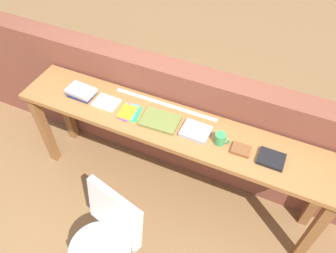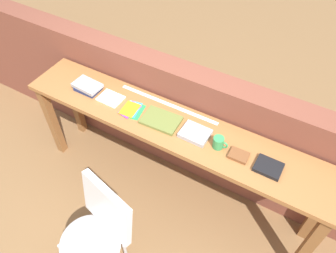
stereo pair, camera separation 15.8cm
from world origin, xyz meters
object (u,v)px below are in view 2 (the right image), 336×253
at_px(book_open_centre, 161,120).
at_px(magazine_cycling, 111,98).
at_px(leather_journal_brown, 239,155).
at_px(mug, 219,143).
at_px(chair_white_moulded, 96,232).
at_px(book_repair_rightmost, 268,167).
at_px(pamphlet_pile_colourful, 132,110).
at_px(book_stack_leftmost, 88,87).

bearing_deg(book_open_centre, magazine_cycling, 176.41).
height_order(book_open_centre, leather_journal_brown, same).
bearing_deg(mug, leather_journal_brown, -2.79).
xyz_separation_m(chair_white_moulded, book_repair_rightmost, (0.86, 0.81, 0.37)).
relative_size(pamphlet_pile_colourful, leather_journal_brown, 1.53).
bearing_deg(book_repair_rightmost, book_open_centre, 179.33).
bearing_deg(book_stack_leftmost, book_repair_rightmost, -0.73).
bearing_deg(chair_white_moulded, book_open_centre, 88.02).
bearing_deg(magazine_cycling, pamphlet_pile_colourful, -4.51).
bearing_deg(book_open_centre, mug, -4.16).
bearing_deg(book_open_centre, book_stack_leftmost, 176.87).
bearing_deg(book_open_centre, leather_journal_brown, -4.48).
bearing_deg(book_repair_rightmost, chair_white_moulded, -136.22).
bearing_deg(chair_white_moulded, mug, 58.65).
bearing_deg(magazine_cycling, book_stack_leftmost, -178.34).
bearing_deg(mug, book_open_centre, 178.53).
height_order(magazine_cycling, pamphlet_pile_colourful, same).
xyz_separation_m(book_stack_leftmost, pamphlet_pile_colourful, (0.45, -0.02, -0.02)).
bearing_deg(chair_white_moulded, pamphlet_pile_colourful, 105.49).
bearing_deg(book_repair_rightmost, pamphlet_pile_colourful, -179.70).
distance_m(chair_white_moulded, leather_journal_brown, 1.10).
xyz_separation_m(mug, book_repair_rightmost, (0.36, -0.00, -0.03)).
distance_m(chair_white_moulded, pamphlet_pile_colourful, 0.92).
relative_size(magazine_cycling, pamphlet_pile_colourful, 0.96).
distance_m(magazine_cycling, mug, 0.94).
xyz_separation_m(chair_white_moulded, magazine_cycling, (-0.44, 0.84, 0.36)).
height_order(magazine_cycling, book_open_centre, book_open_centre).
height_order(chair_white_moulded, book_stack_leftmost, book_stack_leftmost).
bearing_deg(leather_journal_brown, chair_white_moulded, -130.59).
xyz_separation_m(chair_white_moulded, mug, (0.50, 0.82, 0.40)).
xyz_separation_m(book_stack_leftmost, magazine_cycling, (0.23, 0.00, -0.02)).
height_order(chair_white_moulded, book_open_centre, book_open_centre).
bearing_deg(magazine_cycling, mug, -0.04).
bearing_deg(chair_white_moulded, book_repair_rightmost, 43.48).
bearing_deg(book_open_centre, chair_white_moulded, -94.67).
relative_size(chair_white_moulded, book_stack_leftmost, 3.78).
bearing_deg(book_repair_rightmost, magazine_cycling, 179.35).
relative_size(book_open_centre, book_repair_rightmost, 1.59).
relative_size(pamphlet_pile_colourful, mug, 1.81).
height_order(chair_white_moulded, leather_journal_brown, leather_journal_brown).
height_order(chair_white_moulded, magazine_cycling, magazine_cycling).
distance_m(magazine_cycling, pamphlet_pile_colourful, 0.22).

